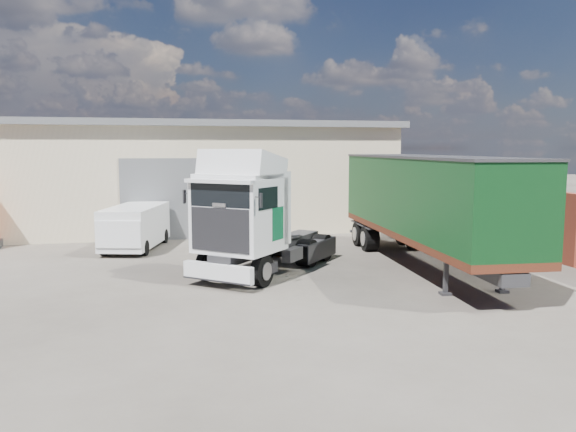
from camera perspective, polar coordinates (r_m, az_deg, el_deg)
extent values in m
plane|color=black|center=(15.85, -4.18, -7.85)|extent=(120.00, 120.00, 0.00)
cube|color=beige|center=(31.41, -19.68, 3.70)|extent=(30.00, 12.00, 5.00)
cube|color=#515255|center=(31.39, -19.88, 8.54)|extent=(30.60, 12.60, 0.30)
cube|color=#515255|center=(25.23, -12.17, 1.67)|extent=(4.00, 0.08, 3.60)
cube|color=#515255|center=(31.40, -19.89, 8.90)|extent=(30.60, 0.40, 0.15)
cube|color=maroon|center=(25.40, 20.10, 0.19)|extent=(0.35, 26.00, 2.50)
cylinder|color=black|center=(16.95, -5.48, -5.23)|extent=(2.30, 2.16, 0.95)
cylinder|color=black|center=(19.61, -0.43, -3.54)|extent=(2.33, 2.19, 0.95)
cylinder|color=black|center=(20.71, 1.22, -2.99)|extent=(2.33, 2.19, 0.95)
cube|color=#2D2D30|center=(18.70, -1.86, -3.03)|extent=(4.48, 5.03, 0.27)
cube|color=silver|center=(16.26, -7.14, -5.71)|extent=(1.88, 1.66, 0.49)
cube|color=silver|center=(16.96, -4.96, 0.15)|extent=(3.05, 3.03, 2.20)
cube|color=black|center=(16.15, -6.93, -1.42)|extent=(1.53, 1.33, 1.26)
cube|color=black|center=(16.05, -6.94, 2.08)|extent=(1.56, 1.35, 0.67)
cube|color=silver|center=(17.00, -4.68, 4.95)|extent=(2.83, 2.77, 1.10)
cube|color=#0B4F2E|center=(17.91, -7.36, -0.32)|extent=(0.45, 0.52, 0.99)
cube|color=#0B4F2E|center=(16.72, -1.03, -0.78)|extent=(0.45, 0.52, 0.99)
cylinder|color=#2D2D30|center=(19.67, -0.18, -1.97)|extent=(1.39, 1.39, 0.11)
cube|color=#2D2D30|center=(16.13, 15.73, -5.94)|extent=(0.30, 0.30, 1.04)
cube|color=#2D2D30|center=(16.89, 21.00, -5.56)|extent=(0.30, 0.30, 1.04)
cylinder|color=black|center=(23.20, 10.10, -1.96)|extent=(2.47, 1.17, 1.00)
cube|color=#2D2D30|center=(19.62, 13.71, -2.63)|extent=(1.57, 11.33, 0.33)
cube|color=#512512|center=(19.58, 13.73, -1.73)|extent=(3.17, 11.45, 0.23)
cube|color=black|center=(19.42, 13.84, 2.17)|extent=(3.17, 11.45, 2.45)
cube|color=#2D2D30|center=(19.37, 13.95, 5.84)|extent=(3.23, 11.51, 0.08)
cylinder|color=black|center=(22.05, -16.29, -3.12)|extent=(1.84, 1.03, 0.60)
cylinder|color=black|center=(24.79, -14.19, -1.97)|extent=(1.84, 1.03, 0.60)
cube|color=silver|center=(23.32, -15.23, -0.93)|extent=(2.74, 4.48, 1.54)
cube|color=silver|center=(21.70, -16.57, -1.66)|extent=(1.83, 1.22, 1.00)
cube|color=black|center=(21.81, -16.47, -0.29)|extent=(1.55, 0.48, 0.54)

